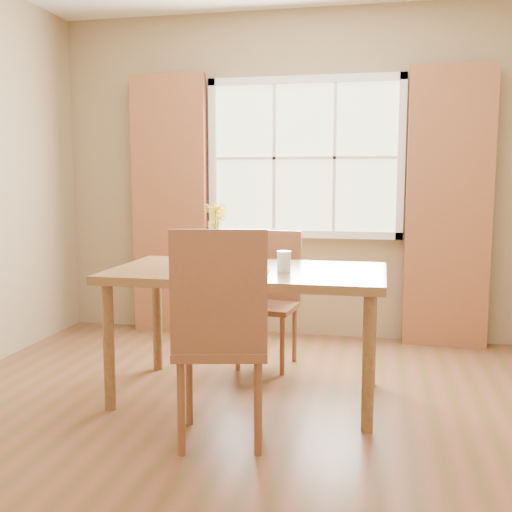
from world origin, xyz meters
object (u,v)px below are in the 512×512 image
object	(u,v)px
dining_table	(248,282)
water_glass	(284,262)
croissant_sandwich	(233,260)
flower_vase	(216,226)
chair_far	(270,292)
chair_near	(220,329)

from	to	relation	value
dining_table	water_glass	size ratio (longest dim) A/B	13.51
dining_table	croissant_sandwich	distance (m)	0.22
croissant_sandwich	flower_vase	size ratio (longest dim) A/B	0.40
croissant_sandwich	chair_far	bearing A→B (deg)	83.28
chair_near	chair_far	distance (m)	1.42
chair_near	flower_vase	xyz separation A→B (m)	(-0.27, 0.92, 0.43)
chair_near	croissant_sandwich	size ratio (longest dim) A/B	7.24
dining_table	chair_far	world-z (taller)	chair_far
chair_near	croissant_sandwich	xyz separation A→B (m)	(-0.07, 0.56, 0.26)
dining_table	chair_near	xyz separation A→B (m)	(0.02, -0.71, -0.11)
chair_far	water_glass	bearing A→B (deg)	-67.16
water_glass	flower_vase	size ratio (longest dim) A/B	0.32
dining_table	water_glass	world-z (taller)	water_glass
chair_near	water_glass	distance (m)	0.73
water_glass	dining_table	bearing A→B (deg)	164.99
chair_far	flower_vase	size ratio (longest dim) A/B	2.51
chair_near	chair_far	xyz separation A→B (m)	(-0.01, 1.42, -0.08)
dining_table	chair_near	distance (m)	0.72
dining_table	chair_far	distance (m)	0.73
water_glass	chair_near	bearing A→B (deg)	-107.85
dining_table	water_glass	distance (m)	0.28
chair_near	croissant_sandwich	bearing A→B (deg)	85.06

